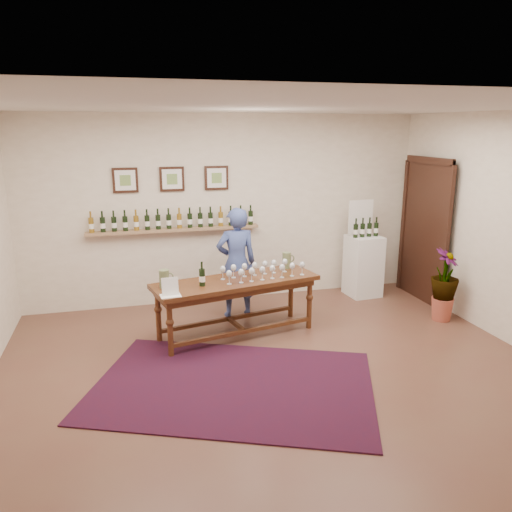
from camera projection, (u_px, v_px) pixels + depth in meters
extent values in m
plane|color=brown|center=(275.00, 370.00, 5.51)|extent=(6.00, 6.00, 0.00)
plane|color=#F1E3CD|center=(227.00, 210.00, 7.50)|extent=(6.00, 0.00, 6.00)
plane|color=#F1E3CD|center=(407.00, 345.00, 2.83)|extent=(6.00, 0.00, 6.00)
plane|color=beige|center=(278.00, 106.00, 4.81)|extent=(6.00, 6.00, 0.00)
cube|color=#9E6F55|center=(174.00, 230.00, 7.28)|extent=(2.50, 0.16, 0.04)
cube|color=black|center=(427.00, 232.00, 7.58)|extent=(0.10, 1.00, 2.10)
cube|color=black|center=(424.00, 233.00, 7.57)|extent=(0.04, 1.12, 2.22)
cube|color=black|center=(125.00, 180.00, 6.99)|extent=(0.35, 0.03, 0.35)
cube|color=white|center=(125.00, 180.00, 6.98)|extent=(0.28, 0.01, 0.28)
cube|color=#74974B|center=(125.00, 180.00, 6.97)|extent=(0.15, 0.00, 0.15)
cube|color=black|center=(172.00, 179.00, 7.16)|extent=(0.35, 0.03, 0.35)
cube|color=white|center=(172.00, 179.00, 7.14)|extent=(0.28, 0.01, 0.28)
cube|color=#74974B|center=(172.00, 179.00, 7.14)|extent=(0.15, 0.00, 0.15)
cube|color=black|center=(216.00, 178.00, 7.32)|extent=(0.35, 0.03, 0.35)
cube|color=white|center=(217.00, 178.00, 7.30)|extent=(0.28, 0.01, 0.28)
cube|color=#74974B|center=(217.00, 178.00, 7.30)|extent=(0.15, 0.00, 0.15)
cube|color=#4E0E18|center=(233.00, 385.00, 5.17)|extent=(3.36, 2.87, 0.02)
cube|color=#402110|center=(236.00, 282.00, 6.27)|extent=(2.19, 1.09, 0.06)
cube|color=#402110|center=(236.00, 287.00, 6.29)|extent=(2.05, 0.95, 0.10)
cylinder|color=#402110|center=(170.00, 329.00, 5.74)|extent=(0.08, 0.08, 0.69)
cylinder|color=#402110|center=(309.00, 304.00, 6.58)|extent=(0.08, 0.08, 0.69)
cylinder|color=#402110|center=(158.00, 316.00, 6.15)|extent=(0.08, 0.08, 0.69)
cylinder|color=#402110|center=(291.00, 293.00, 6.99)|extent=(0.08, 0.08, 0.69)
cube|color=#402110|center=(245.00, 331.00, 6.21)|extent=(1.87, 0.44, 0.05)
cube|color=#402110|center=(229.00, 319.00, 6.62)|extent=(1.87, 0.44, 0.05)
cube|color=#402110|center=(237.00, 325.00, 6.42)|extent=(0.15, 0.48, 0.05)
cube|color=white|center=(170.00, 287.00, 5.65)|extent=(0.24, 0.18, 0.21)
cube|color=white|center=(363.00, 266.00, 7.87)|extent=(0.51, 0.51, 0.96)
cube|color=white|center=(361.00, 217.00, 7.77)|extent=(0.42, 0.05, 0.58)
cone|color=#A74B37|center=(442.00, 309.00, 6.91)|extent=(0.30, 0.30, 0.32)
imported|color=#213D19|center=(445.00, 279.00, 6.80)|extent=(0.65, 0.65, 0.55)
imported|color=#394A87|center=(236.00, 263.00, 6.92)|extent=(0.57, 0.38, 1.55)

